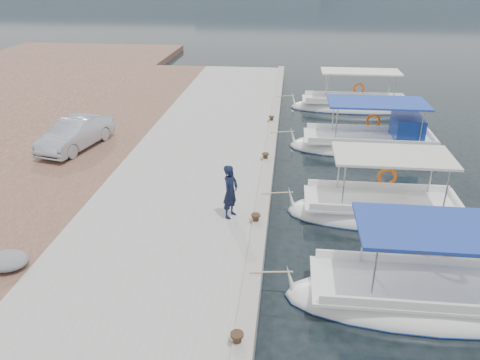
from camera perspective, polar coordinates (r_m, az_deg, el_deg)
name	(u,v)px	position (r m, az deg, el deg)	size (l,w,h in m)	color
ground	(264,267)	(13.21, 2.92, -10.58)	(400.00, 400.00, 0.00)	black
concrete_quay	(193,179)	(17.76, -5.76, 0.09)	(6.00, 40.00, 0.50)	#979792
quay_curb	(267,175)	(17.29, 3.25, 0.61)	(0.44, 40.00, 0.12)	gray
cobblestone_strip	(66,173)	(19.37, -20.40, 0.76)	(4.00, 40.00, 0.50)	brown
fishing_caique_b	(428,301)	(12.72, 21.97, -13.56)	(7.05, 2.32, 2.83)	white
fishing_caique_c	(380,213)	(16.24, 16.68, -3.89)	(6.13, 2.22, 2.83)	white
fishing_caique_d	(371,146)	(21.96, 15.64, 4.05)	(7.09, 2.45, 2.83)	white
fishing_caique_e	(354,108)	(28.00, 13.71, 8.57)	(7.23, 2.04, 2.83)	white
mooring_bollards	(256,218)	(14.12, 1.94, -4.68)	(0.28, 20.28, 0.33)	black
fisherman	(230,192)	(14.23, -1.18, -1.42)	(0.62, 0.41, 1.71)	black
parked_car	(76,134)	(21.00, -19.42, 5.35)	(1.35, 3.87, 1.27)	#A5AEBD
tarp_bundle	(7,261)	(13.62, -26.54, -8.80)	(1.10, 0.90, 0.40)	slate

